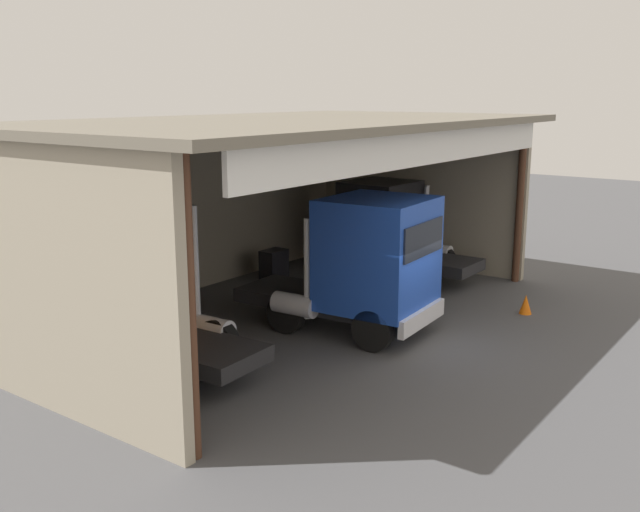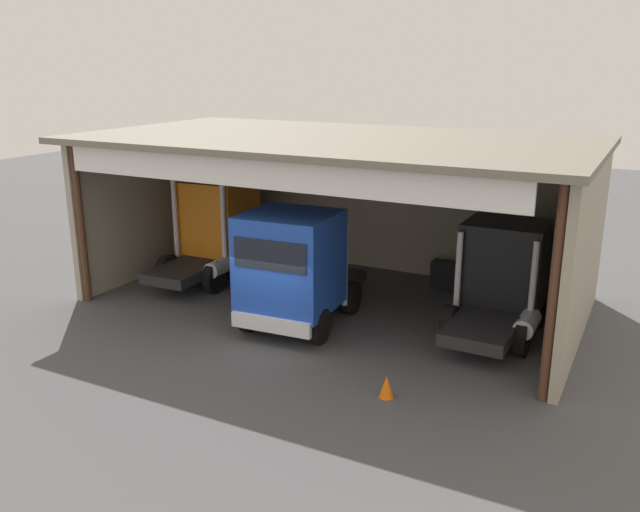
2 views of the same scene
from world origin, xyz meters
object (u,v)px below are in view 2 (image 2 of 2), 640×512
object	(u,v)px
traffic_cone	(386,386)
truck_orange_yard_outside	(215,228)
truck_black_left_bay	(502,276)
truck_blue_center_left_bay	(294,268)
oil_drum	(297,252)
tool_cart	(445,275)

from	to	relation	value
traffic_cone	truck_orange_yard_outside	bearing A→B (deg)	147.78
truck_orange_yard_outside	truck_black_left_bay	distance (m)	10.64
truck_blue_center_left_bay	oil_drum	xyz separation A→B (m)	(-3.21, 5.84, -1.43)
truck_black_left_bay	oil_drum	xyz separation A→B (m)	(-8.75, 3.21, -1.23)
truck_blue_center_left_bay	oil_drum	size ratio (longest dim) A/B	5.96
truck_orange_yard_outside	truck_blue_center_left_bay	xyz separation A→B (m)	(5.10, -3.00, 0.02)
truck_black_left_bay	traffic_cone	bearing A→B (deg)	-104.02
truck_blue_center_left_bay	traffic_cone	world-z (taller)	truck_blue_center_left_bay
truck_black_left_bay	traffic_cone	world-z (taller)	truck_black_left_bay
truck_blue_center_left_bay	tool_cart	world-z (taller)	truck_blue_center_left_bay
truck_orange_yard_outside	tool_cart	xyz separation A→B (m)	(8.04, 2.59, -1.37)
truck_orange_yard_outside	traffic_cone	size ratio (longest dim) A/B	8.88
truck_blue_center_left_bay	oil_drum	distance (m)	6.82
truck_blue_center_left_bay	oil_drum	world-z (taller)	truck_blue_center_left_bay
truck_black_left_bay	tool_cart	bearing A→B (deg)	131.95
truck_black_left_bay	traffic_cone	distance (m)	5.80
truck_orange_yard_outside	oil_drum	bearing A→B (deg)	53.74
truck_orange_yard_outside	truck_blue_center_left_bay	bearing A→B (deg)	-33.12
oil_drum	traffic_cone	world-z (taller)	oil_drum
tool_cart	truck_orange_yard_outside	bearing A→B (deg)	-162.16
truck_orange_yard_outside	truck_black_left_bay	bearing A→B (deg)	-4.61
truck_black_left_bay	traffic_cone	xyz separation A→B (m)	(-1.42, -5.44, -1.42)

